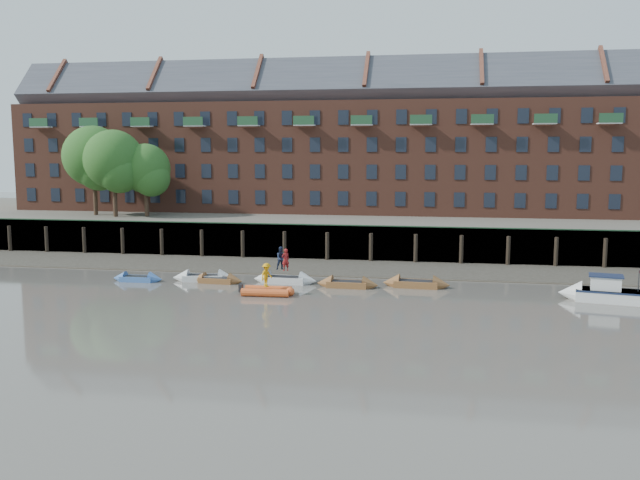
% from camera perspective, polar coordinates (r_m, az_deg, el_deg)
% --- Properties ---
extents(ground, '(220.00, 220.00, 0.00)m').
position_cam_1_polar(ground, '(40.58, -1.61, -6.71)').
color(ground, '#605A52').
rests_on(ground, ground).
extents(foreshore, '(110.00, 8.00, 0.50)m').
position_cam_1_polar(foreshore, '(57.95, 1.96, -2.39)').
color(foreshore, '#3D382F').
rests_on(foreshore, ground).
extents(mud_band, '(110.00, 1.60, 0.10)m').
position_cam_1_polar(mud_band, '(54.64, 1.46, -3.00)').
color(mud_band, '#4C4336').
rests_on(mud_band, ground).
extents(river_wall, '(110.00, 1.23, 3.30)m').
position_cam_1_polar(river_wall, '(61.99, 2.53, -0.25)').
color(river_wall, '#2D2A26').
rests_on(river_wall, ground).
extents(bank_terrace, '(110.00, 28.00, 3.20)m').
position_cam_1_polar(bank_terrace, '(75.42, 3.88, 1.13)').
color(bank_terrace, '#5E594D').
rests_on(bank_terrace, ground).
extents(apartment_terrace, '(80.60, 15.56, 20.98)m').
position_cam_1_polar(apartment_terrace, '(75.99, 4.03, 9.66)').
color(apartment_terrace, brown).
rests_on(apartment_terrace, bank_terrace).
extents(tree_cluster, '(11.76, 7.74, 9.40)m').
position_cam_1_polar(tree_cluster, '(73.93, -17.12, 6.44)').
color(tree_cluster, '#3A281C').
rests_on(tree_cluster, bank_terrace).
extents(rowboat_0, '(3.99, 1.21, 1.15)m').
position_cam_1_polar(rowboat_0, '(54.03, -15.10, -3.16)').
color(rowboat_0, '#3F6AB0').
rests_on(rowboat_0, ground).
extents(rowboat_1, '(4.95, 2.08, 1.39)m').
position_cam_1_polar(rowboat_1, '(53.11, -9.76, -3.14)').
color(rowboat_1, silver).
rests_on(rowboat_1, ground).
extents(rowboat_2, '(4.17, 1.49, 1.19)m').
position_cam_1_polar(rowboat_2, '(52.17, -8.67, -3.35)').
color(rowboat_2, brown).
rests_on(rowboat_2, ground).
extents(rowboat_3, '(5.00, 1.67, 1.43)m').
position_cam_1_polar(rowboat_3, '(51.53, -2.98, -3.36)').
color(rowboat_3, silver).
rests_on(rowboat_3, ground).
extents(rowboat_4, '(4.64, 1.50, 1.33)m').
position_cam_1_polar(rowboat_4, '(49.94, 2.33, -3.73)').
color(rowboat_4, brown).
rests_on(rowboat_4, ground).
extents(rowboat_6, '(5.03, 1.74, 1.44)m').
position_cam_1_polar(rowboat_6, '(50.42, 8.10, -3.67)').
color(rowboat_6, brown).
rests_on(rowboat_6, ground).
extents(rib_tender, '(3.66, 1.82, 0.63)m').
position_cam_1_polar(rib_tender, '(47.39, -4.33, -4.31)').
color(rib_tender, '#E45823').
rests_on(rib_tender, ground).
extents(motor_launch, '(5.78, 2.85, 2.29)m').
position_cam_1_polar(motor_launch, '(49.02, 22.25, -4.09)').
color(motor_launch, silver).
rests_on(motor_launch, ground).
extents(person_rower_a, '(0.73, 0.71, 1.69)m').
position_cam_1_polar(person_rower_a, '(51.18, -2.92, -1.67)').
color(person_rower_a, maroon).
rests_on(person_rower_a, rowboat_3).
extents(person_rower_b, '(1.08, 1.00, 1.79)m').
position_cam_1_polar(person_rower_b, '(51.58, -3.27, -1.54)').
color(person_rower_b, '#19233F').
rests_on(person_rower_b, rowboat_3).
extents(person_rib_crew, '(1.00, 1.24, 1.67)m').
position_cam_1_polar(person_rib_crew, '(47.10, -4.52, -2.96)').
color(person_rib_crew, orange).
rests_on(person_rib_crew, rib_tender).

